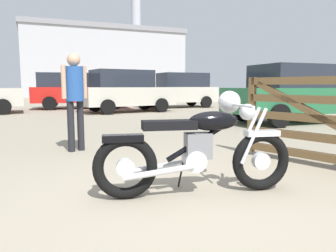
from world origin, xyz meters
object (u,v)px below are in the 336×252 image
(pale_sedan_back, at_px, (126,91))
(red_hatchback_near, at_px, (80,90))
(silver_sedan_mid, at_px, (180,90))
(vintage_motorcycle, at_px, (200,147))
(dark_sedan_left, at_px, (304,92))
(bystander, at_px, (75,92))

(pale_sedan_back, distance_m, red_hatchback_near, 3.44)
(silver_sedan_mid, xyz_separation_m, red_hatchback_near, (-4.93, 1.08, 0.02))
(vintage_motorcycle, distance_m, dark_sedan_left, 7.75)
(vintage_motorcycle, relative_size, silver_sedan_mid, 0.52)
(silver_sedan_mid, distance_m, dark_sedan_left, 7.83)
(red_hatchback_near, bearing_deg, vintage_motorcycle, -86.03)
(bystander, relative_size, silver_sedan_mid, 0.42)
(bystander, distance_m, pale_sedan_back, 8.38)
(vintage_motorcycle, height_order, red_hatchback_near, red_hatchback_near)
(pale_sedan_back, bearing_deg, silver_sedan_mid, 21.50)
(vintage_motorcycle, bearing_deg, silver_sedan_mid, 77.80)
(red_hatchback_near, relative_size, dark_sedan_left, 1.02)
(silver_sedan_mid, bearing_deg, red_hatchback_near, -14.16)
(vintage_motorcycle, height_order, pale_sedan_back, pale_sedan_back)
(pale_sedan_back, relative_size, dark_sedan_left, 0.87)
(bystander, xyz_separation_m, silver_sedan_mid, (6.20, 9.87, -0.10))
(vintage_motorcycle, xyz_separation_m, bystander, (-0.98, 2.76, 0.53))
(bystander, xyz_separation_m, red_hatchback_near, (1.27, 10.95, -0.08))
(silver_sedan_mid, bearing_deg, pale_sedan_back, 28.71)
(vintage_motorcycle, bearing_deg, red_hatchback_near, 99.04)
(vintage_motorcycle, distance_m, pale_sedan_back, 10.82)
(bystander, relative_size, pale_sedan_back, 0.40)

